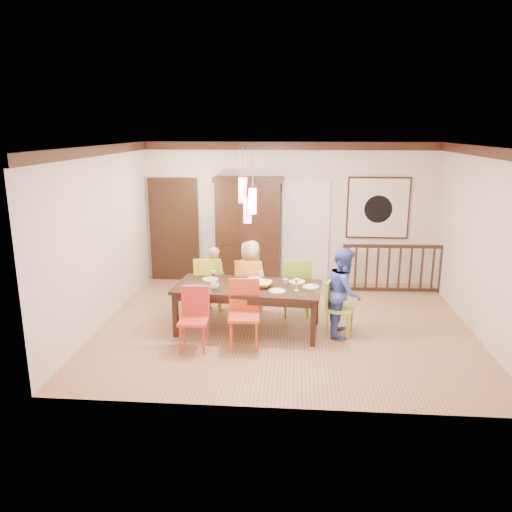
# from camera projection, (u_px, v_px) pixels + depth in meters

# --- Properties ---
(floor) EXTENTS (6.00, 6.00, 0.00)m
(floor) POSITION_uv_depth(u_px,v_px,m) (285.00, 326.00, 8.22)
(floor) COLOR #946D47
(floor) RESTS_ON ground
(ceiling) EXTENTS (6.00, 6.00, 0.00)m
(ceiling) POSITION_uv_depth(u_px,v_px,m) (287.00, 146.00, 7.50)
(ceiling) COLOR white
(ceiling) RESTS_ON wall_back
(wall_back) EXTENTS (6.00, 0.00, 6.00)m
(wall_back) POSITION_uv_depth(u_px,v_px,m) (289.00, 214.00, 10.27)
(wall_back) COLOR beige
(wall_back) RESTS_ON floor
(wall_left) EXTENTS (0.00, 5.00, 5.00)m
(wall_left) POSITION_uv_depth(u_px,v_px,m) (101.00, 237.00, 8.09)
(wall_left) COLOR beige
(wall_left) RESTS_ON floor
(wall_right) EXTENTS (0.00, 5.00, 5.00)m
(wall_right) POSITION_uv_depth(u_px,v_px,m) (482.00, 244.00, 7.63)
(wall_right) COLOR beige
(wall_right) RESTS_ON floor
(crown_molding) EXTENTS (6.00, 5.00, 0.16)m
(crown_molding) POSITION_uv_depth(u_px,v_px,m) (287.00, 152.00, 7.52)
(crown_molding) COLOR black
(crown_molding) RESTS_ON wall_back
(panel_door) EXTENTS (1.04, 0.07, 2.24)m
(panel_door) POSITION_uv_depth(u_px,v_px,m) (175.00, 231.00, 10.51)
(panel_door) COLOR black
(panel_door) RESTS_ON wall_back
(white_doorway) EXTENTS (0.97, 0.05, 2.22)m
(white_doorway) POSITION_uv_depth(u_px,v_px,m) (305.00, 233.00, 10.31)
(white_doorway) COLOR silver
(white_doorway) RESTS_ON wall_back
(painting) EXTENTS (1.25, 0.06, 1.25)m
(painting) POSITION_uv_depth(u_px,v_px,m) (378.00, 208.00, 10.06)
(painting) COLOR black
(painting) RESTS_ON wall_back
(pendant_cluster) EXTENTS (0.27, 0.21, 1.14)m
(pendant_cluster) POSITION_uv_depth(u_px,v_px,m) (248.00, 200.00, 7.54)
(pendant_cluster) COLOR #F0485E
(pendant_cluster) RESTS_ON ceiling
(dining_table) EXTENTS (2.37, 1.23, 0.75)m
(dining_table) POSITION_uv_depth(u_px,v_px,m) (248.00, 290.00, 7.89)
(dining_table) COLOR black
(dining_table) RESTS_ON floor
(chair_far_left) EXTENTS (0.51, 0.51, 1.03)m
(chair_far_left) POSITION_uv_depth(u_px,v_px,m) (208.00, 281.00, 8.68)
(chair_far_left) COLOR #B2CE27
(chair_far_left) RESTS_ON floor
(chair_far_mid) EXTENTS (0.46, 0.46, 1.01)m
(chair_far_mid) POSITION_uv_depth(u_px,v_px,m) (250.00, 282.00, 8.62)
(chair_far_mid) COLOR orange
(chair_far_mid) RESTS_ON floor
(chair_far_right) EXTENTS (0.50, 0.50, 1.04)m
(chair_far_right) POSITION_uv_depth(u_px,v_px,m) (296.00, 282.00, 8.59)
(chair_far_right) COLOR #64A61D
(chair_far_right) RESTS_ON floor
(chair_near_left) EXTENTS (0.42, 0.42, 0.92)m
(chair_near_left) POSITION_uv_depth(u_px,v_px,m) (194.00, 316.00, 7.22)
(chair_near_left) COLOR red
(chair_near_left) RESTS_ON floor
(chair_near_mid) EXTENTS (0.49, 0.49, 1.01)m
(chair_near_mid) POSITION_uv_depth(u_px,v_px,m) (244.00, 311.00, 7.27)
(chair_near_mid) COLOR #C14A25
(chair_near_mid) RESTS_ON floor
(chair_end_right) EXTENTS (0.50, 0.50, 0.88)m
(chair_end_right) POSITION_uv_depth(u_px,v_px,m) (340.00, 304.00, 7.75)
(chair_end_right) COLOR #92B435
(chair_end_right) RESTS_ON floor
(china_hutch) EXTENTS (1.40, 0.46, 2.22)m
(china_hutch) POSITION_uv_depth(u_px,v_px,m) (248.00, 231.00, 10.22)
(china_hutch) COLOR black
(china_hutch) RESTS_ON floor
(balustrade) EXTENTS (2.03, 0.14, 0.96)m
(balustrade) POSITION_uv_depth(u_px,v_px,m) (394.00, 268.00, 9.81)
(balustrade) COLOR black
(balustrade) RESTS_ON floor
(person_far_left) EXTENTS (0.48, 0.36, 1.17)m
(person_far_left) POSITION_uv_depth(u_px,v_px,m) (214.00, 279.00, 8.79)
(person_far_left) COLOR beige
(person_far_left) RESTS_ON floor
(person_far_mid) EXTENTS (0.74, 0.63, 1.28)m
(person_far_mid) POSITION_uv_depth(u_px,v_px,m) (250.00, 276.00, 8.75)
(person_far_mid) COLOR beige
(person_far_mid) RESTS_ON floor
(person_end_right) EXTENTS (0.60, 0.73, 1.39)m
(person_end_right) POSITION_uv_depth(u_px,v_px,m) (344.00, 292.00, 7.75)
(person_end_right) COLOR #4260BA
(person_end_right) RESTS_ON floor
(serving_bowl) EXTENTS (0.39, 0.39, 0.08)m
(serving_bowl) POSITION_uv_depth(u_px,v_px,m) (261.00, 284.00, 7.81)
(serving_bowl) COLOR yellow
(serving_bowl) RESTS_ON dining_table
(small_bowl) EXTENTS (0.22, 0.22, 0.06)m
(small_bowl) POSITION_uv_depth(u_px,v_px,m) (239.00, 283.00, 7.89)
(small_bowl) COLOR white
(small_bowl) RESTS_ON dining_table
(cup_left) EXTENTS (0.15, 0.15, 0.10)m
(cup_left) POSITION_uv_depth(u_px,v_px,m) (215.00, 286.00, 7.68)
(cup_left) COLOR silver
(cup_left) RESTS_ON dining_table
(cup_right) EXTENTS (0.11, 0.11, 0.09)m
(cup_right) POSITION_uv_depth(u_px,v_px,m) (286.00, 282.00, 7.93)
(cup_right) COLOR silver
(cup_right) RESTS_ON dining_table
(plate_far_left) EXTENTS (0.26, 0.26, 0.01)m
(plate_far_left) POSITION_uv_depth(u_px,v_px,m) (210.00, 279.00, 8.18)
(plate_far_left) COLOR white
(plate_far_left) RESTS_ON dining_table
(plate_far_mid) EXTENTS (0.26, 0.26, 0.01)m
(plate_far_mid) POSITION_uv_depth(u_px,v_px,m) (255.00, 279.00, 8.19)
(plate_far_mid) COLOR white
(plate_far_mid) RESTS_ON dining_table
(plate_far_right) EXTENTS (0.26, 0.26, 0.01)m
(plate_far_right) POSITION_uv_depth(u_px,v_px,m) (297.00, 282.00, 8.04)
(plate_far_right) COLOR white
(plate_far_right) RESTS_ON dining_table
(plate_near_left) EXTENTS (0.26, 0.26, 0.01)m
(plate_near_left) POSITION_uv_depth(u_px,v_px,m) (201.00, 291.00, 7.60)
(plate_near_left) COLOR white
(plate_near_left) RESTS_ON dining_table
(plate_near_mid) EXTENTS (0.26, 0.26, 0.01)m
(plate_near_mid) POSITION_uv_depth(u_px,v_px,m) (277.00, 291.00, 7.59)
(plate_near_mid) COLOR white
(plate_near_mid) RESTS_ON dining_table
(plate_end_right) EXTENTS (0.26, 0.26, 0.01)m
(plate_end_right) POSITION_uv_depth(u_px,v_px,m) (311.00, 287.00, 7.80)
(plate_end_right) COLOR white
(plate_end_right) RESTS_ON dining_table
(wine_glass_a) EXTENTS (0.08, 0.08, 0.19)m
(wine_glass_a) POSITION_uv_depth(u_px,v_px,m) (213.00, 276.00, 8.04)
(wine_glass_a) COLOR #590C19
(wine_glass_a) RESTS_ON dining_table
(wine_glass_b) EXTENTS (0.08, 0.08, 0.19)m
(wine_glass_b) POSITION_uv_depth(u_px,v_px,m) (261.00, 277.00, 7.99)
(wine_glass_b) COLOR silver
(wine_glass_b) RESTS_ON dining_table
(wine_glass_c) EXTENTS (0.08, 0.08, 0.19)m
(wine_glass_c) POSITION_uv_depth(u_px,v_px,m) (242.00, 285.00, 7.58)
(wine_glass_c) COLOR #590C19
(wine_glass_c) RESTS_ON dining_table
(wine_glass_d) EXTENTS (0.08, 0.08, 0.19)m
(wine_glass_d) POSITION_uv_depth(u_px,v_px,m) (296.00, 285.00, 7.61)
(wine_glass_d) COLOR silver
(wine_glass_d) RESTS_ON dining_table
(napkin) EXTENTS (0.18, 0.14, 0.01)m
(napkin) POSITION_uv_depth(u_px,v_px,m) (237.00, 292.00, 7.53)
(napkin) COLOR #D83359
(napkin) RESTS_ON dining_table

